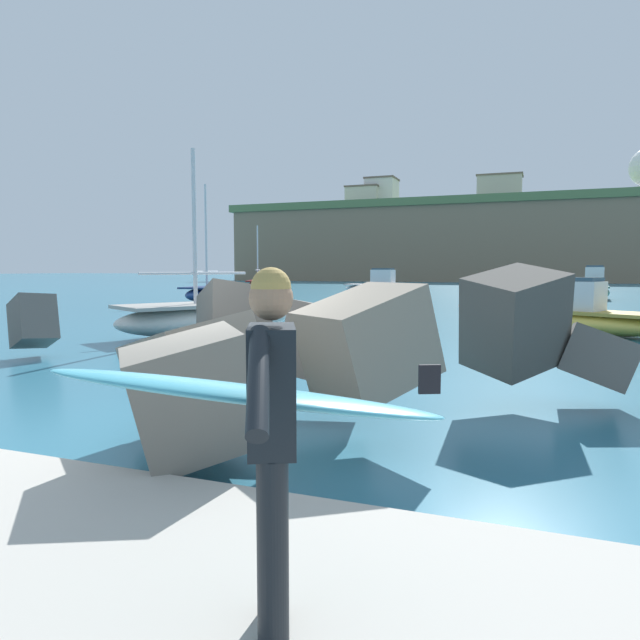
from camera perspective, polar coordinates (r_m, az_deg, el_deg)
ground_plane at (r=7.11m, az=-10.95°, el=-11.33°), size 400.00×400.00×0.00m
breakwater_jetty at (r=7.58m, az=15.88°, el=-2.35°), size 30.45×7.17×2.27m
surfer_with_board at (r=2.86m, az=-5.50°, el=-9.63°), size 2.05×1.48×1.78m
boat_near_left at (r=41.44m, az=25.77°, el=2.82°), size 2.22×4.46×2.23m
boat_near_centre at (r=35.24m, az=-10.99°, el=2.67°), size 2.53×5.27×7.00m
boat_near_right at (r=50.09m, az=-6.30°, el=3.48°), size 3.13×5.11×5.78m
boat_mid_left at (r=19.26m, az=24.96°, el=0.32°), size 5.49×3.93×1.74m
boat_mid_centre at (r=17.48m, az=-11.07°, el=0.24°), size 4.67×6.12×5.48m
boat_far_left at (r=47.01m, az=5.93°, el=3.44°), size 6.01×2.64×2.05m
mooring_buoy_inner at (r=26.76m, az=-8.40°, el=1.27°), size 0.44×0.44×0.44m
mooring_buoy_middle at (r=28.33m, az=14.17°, el=1.38°), size 0.44×0.44×0.44m
headland_bluff at (r=103.68m, az=14.68°, el=7.44°), size 76.62×32.97×12.84m
station_building_west at (r=113.67m, az=17.55°, el=12.06°), size 8.22×5.47×6.55m
station_building_central at (r=108.70m, az=6.20°, el=12.42°), size 5.60×5.76×5.89m
station_building_east at (r=111.90m, az=5.45°, el=11.79°), size 5.96×6.20×4.25m
station_building_annex at (r=107.40m, az=4.39°, el=12.09°), size 6.24×4.55×4.30m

